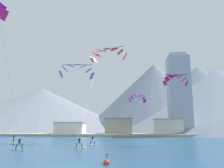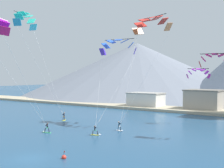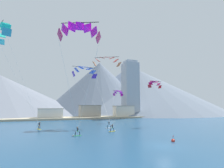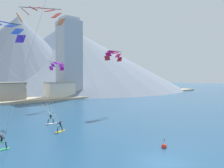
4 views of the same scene
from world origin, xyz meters
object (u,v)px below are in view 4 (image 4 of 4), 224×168
at_px(race_marker_buoy, 164,146).
at_px(kitesurfer_near_trail, 61,128).
at_px(parafoil_kite_distant_low_drift, 57,65).
at_px(parafoil_kite_near_trail, 3,29).
at_px(kitesurfer_far_left, 52,121).
at_px(parafoil_kite_far_left, 41,14).
at_px(parafoil_kite_distant_high_outer, 113,55).
at_px(kitesurfer_mid_center, 0,146).

bearing_deg(race_marker_buoy, kitesurfer_near_trail, 112.63).
bearing_deg(parafoil_kite_distant_low_drift, race_marker_buoy, -96.28).
xyz_separation_m(kitesurfer_near_trail, parafoil_kite_distant_low_drift, (9.15, 20.67, 9.70)).
height_order(kitesurfer_near_trail, parafoil_kite_near_trail, parafoil_kite_near_trail).
xyz_separation_m(kitesurfer_far_left, race_marker_buoy, (4.42, -18.31, -0.34)).
xyz_separation_m(kitesurfer_far_left, parafoil_kite_near_trail, (-5.23, 7.21, 14.96)).
xyz_separation_m(parafoil_kite_far_left, parafoil_kite_distant_high_outer, (13.43, -5.10, -7.25)).
xyz_separation_m(kitesurfer_near_trail, parafoil_kite_distant_high_outer, (16.08, 8.29, 11.63)).
relative_size(kitesurfer_near_trail, kitesurfer_far_left, 1.02).
relative_size(parafoil_kite_distant_low_drift, race_marker_buoy, 4.37).
height_order(kitesurfer_near_trail, race_marker_buoy, kitesurfer_near_trail).
bearing_deg(parafoil_kite_far_left, parafoil_kite_distant_low_drift, 48.26).
height_order(kitesurfer_far_left, race_marker_buoy, kitesurfer_far_left).
bearing_deg(kitesurfer_near_trail, parafoil_kite_distant_low_drift, 66.12).
bearing_deg(parafoil_kite_distant_high_outer, parafoil_kite_distant_low_drift, 119.23).
distance_m(kitesurfer_far_left, parafoil_kite_distant_low_drift, 19.93).
xyz_separation_m(kitesurfer_far_left, parafoil_kite_far_left, (1.63, 8.14, 18.83)).
xyz_separation_m(kitesurfer_mid_center, parafoil_kite_distant_low_drift, (17.42, 23.71, 9.64)).
xyz_separation_m(parafoil_kite_near_trail, parafoil_kite_far_left, (6.86, 0.93, 3.87)).
bearing_deg(kitesurfer_mid_center, kitesurfer_near_trail, 20.15).
height_order(parafoil_kite_near_trail, parafoil_kite_distant_high_outer, parafoil_kite_near_trail).
height_order(kitesurfer_near_trail, kitesurfer_far_left, kitesurfer_far_left).
height_order(kitesurfer_far_left, parafoil_kite_distant_high_outer, parafoil_kite_distant_high_outer).
bearing_deg(parafoil_kite_distant_low_drift, kitesurfer_far_left, -117.81).
relative_size(kitesurfer_mid_center, parafoil_kite_far_left, 0.09).
bearing_deg(race_marker_buoy, parafoil_kite_far_left, 96.02).
bearing_deg(kitesurfer_mid_center, kitesurfer_far_left, 41.75).
height_order(parafoil_kite_near_trail, parafoil_kite_distant_low_drift, parafoil_kite_near_trail).
height_order(kitesurfer_far_left, parafoil_kite_near_trail, parafoil_kite_near_trail).
relative_size(parafoil_kite_distant_high_outer, race_marker_buoy, 4.74).
height_order(kitesurfer_mid_center, parafoil_kite_far_left, parafoil_kite_far_left).
relative_size(kitesurfer_near_trail, parafoil_kite_near_trail, 0.11).
bearing_deg(race_marker_buoy, parafoil_kite_distant_low_drift, 83.72).
height_order(kitesurfer_mid_center, parafoil_kite_near_trail, parafoil_kite_near_trail).
relative_size(parafoil_kite_near_trail, parafoil_kite_far_left, 0.80).
bearing_deg(kitesurfer_far_left, parafoil_kite_near_trail, 125.97).
xyz_separation_m(parafoil_kite_distant_high_outer, parafoil_kite_distant_low_drift, (-6.93, 12.38, -1.93)).
height_order(parafoil_kite_far_left, parafoil_kite_distant_high_outer, parafoil_kite_far_left).
bearing_deg(parafoil_kite_far_left, parafoil_kite_near_trail, -172.28).
bearing_deg(kitesurfer_near_trail, kitesurfer_far_left, 79.02).
bearing_deg(parafoil_kite_far_left, kitesurfer_mid_center, -123.61).
xyz_separation_m(kitesurfer_near_trail, kitesurfer_far_left, (1.02, 5.25, 0.05)).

